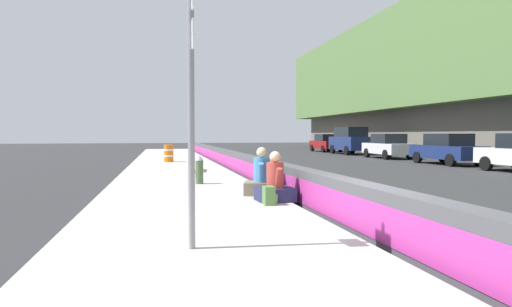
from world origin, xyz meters
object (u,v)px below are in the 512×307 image
(parked_car_fourth, at_px, (447,149))
(seated_person_foreground, at_px, (275,185))
(construction_barrel, at_px, (169,153))
(parked_car_far, at_px, (350,140))
(parked_car_farther, at_px, (326,143))
(route_sign_post, at_px, (191,92))
(seated_person_middle, at_px, (262,180))
(backpack, at_px, (269,196))
(parked_car_midline, at_px, (388,146))
(fire_hydrant, at_px, (199,169))

(parked_car_fourth, bearing_deg, seated_person_foreground, 131.79)
(construction_barrel, height_order, parked_car_far, parked_car_far)
(parked_car_far, relative_size, parked_car_farther, 1.07)
(route_sign_post, relative_size, parked_car_farther, 0.80)
(seated_person_foreground, bearing_deg, route_sign_post, 150.31)
(seated_person_foreground, distance_m, seated_person_middle, 1.10)
(route_sign_post, relative_size, backpack, 9.00)
(parked_car_midline, bearing_deg, fire_hydrant, 134.51)
(seated_person_foreground, bearing_deg, construction_barrel, 8.11)
(route_sign_post, bearing_deg, seated_person_middle, -23.23)
(route_sign_post, bearing_deg, backpack, -29.96)
(backpack, bearing_deg, route_sign_post, 150.04)
(seated_person_foreground, relative_size, parked_car_far, 0.24)
(construction_barrel, xyz_separation_m, parked_car_midline, (2.86, -15.00, 0.24))
(backpack, height_order, parked_car_midline, parked_car_midline)
(construction_barrel, bearing_deg, seated_person_middle, -171.48)
(backpack, distance_m, parked_car_farther, 33.10)
(parked_car_far, bearing_deg, construction_barrel, 121.42)
(seated_person_middle, height_order, parked_car_midline, parked_car_midline)
(route_sign_post, xyz_separation_m, fire_hydrant, (7.58, -0.74, -1.62))
(seated_person_foreground, relative_size, parked_car_midline, 0.25)
(construction_barrel, xyz_separation_m, parked_car_fourth, (-3.42, -15.08, 0.24))
(parked_car_far, bearing_deg, backpack, 151.85)
(route_sign_post, relative_size, fire_hydrant, 4.09)
(parked_car_midline, bearing_deg, backpack, 144.41)
(fire_hydrant, xyz_separation_m, parked_car_midline, (14.01, -14.25, 0.27))
(seated_person_middle, bearing_deg, parked_car_fourth, -51.15)
(construction_barrel, relative_size, parked_car_midline, 0.21)
(backpack, relative_size, parked_car_farther, 0.09)
(seated_person_middle, bearing_deg, parked_car_farther, -24.52)
(route_sign_post, height_order, seated_person_foreground, route_sign_post)
(parked_car_fourth, bearing_deg, construction_barrel, 77.23)
(parked_car_fourth, bearing_deg, fire_hydrant, 118.36)
(seated_person_foreground, bearing_deg, parked_car_far, -28.16)
(parked_car_midline, bearing_deg, seated_person_middle, 142.35)
(route_sign_post, xyz_separation_m, parked_car_far, (27.96, -15.10, -1.03))
(construction_barrel, bearing_deg, fire_hydrant, -176.17)
(parked_car_fourth, xyz_separation_m, parked_car_far, (12.64, -0.02, 0.32))
(route_sign_post, xyz_separation_m, construction_barrel, (18.74, 0.00, -1.59))
(parked_car_fourth, relative_size, parked_car_midline, 0.99)
(parked_car_midline, relative_size, parked_car_farther, 1.01)
(seated_person_foreground, xyz_separation_m, parked_car_fourth, (11.57, -12.95, 0.37))
(fire_hydrant, distance_m, seated_person_middle, 3.04)
(seated_person_middle, distance_m, construction_barrel, 14.05)
(construction_barrel, distance_m, parked_car_far, 17.70)
(route_sign_post, height_order, parked_car_farther, route_sign_post)
(route_sign_post, height_order, seated_person_middle, route_sign_post)
(route_sign_post, distance_m, seated_person_foreground, 4.64)
(route_sign_post, height_order, construction_barrel, route_sign_post)
(seated_person_middle, relative_size, construction_barrel, 1.26)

